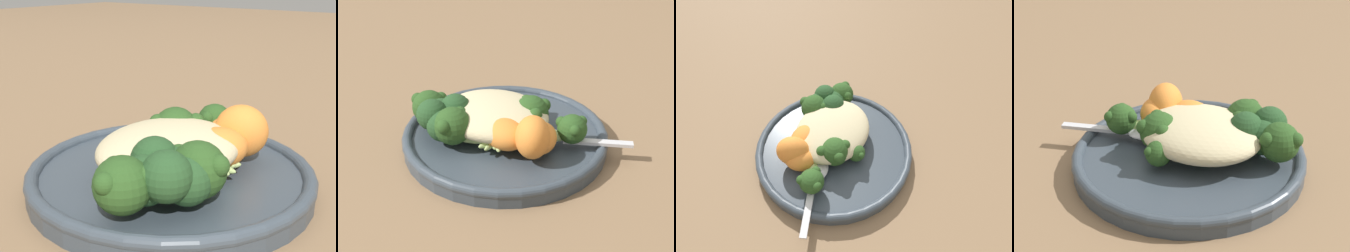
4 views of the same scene
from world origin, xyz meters
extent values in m
plane|color=#846647|center=(0.00, 0.00, 0.00)|extent=(4.00, 4.00, 0.00)
cylinder|color=#38424C|center=(0.01, 0.00, 0.01)|extent=(0.24, 0.24, 0.02)
torus|color=#38424C|center=(0.01, 0.00, 0.02)|extent=(0.25, 0.25, 0.01)
ellipsoid|color=beige|center=(0.00, -0.01, 0.04)|extent=(0.13, 0.11, 0.04)
ellipsoid|color=#ADC675|center=(0.05, -0.02, 0.03)|extent=(0.09, 0.06, 0.02)
sphere|color=#284C1E|center=(0.09, 0.01, 0.04)|extent=(0.03, 0.03, 0.03)
sphere|color=#284C1E|center=(0.10, 0.02, 0.05)|extent=(0.01, 0.01, 0.01)
sphere|color=#284C1E|center=(0.08, 0.01, 0.05)|extent=(0.01, 0.01, 0.01)
sphere|color=#284C1E|center=(0.10, -0.01, 0.05)|extent=(0.01, 0.01, 0.01)
ellipsoid|color=#ADC675|center=(0.02, -0.02, 0.03)|extent=(0.04, 0.08, 0.01)
sphere|color=#284C1E|center=(0.04, 0.01, 0.04)|extent=(0.04, 0.04, 0.04)
sphere|color=#284C1E|center=(0.05, 0.03, 0.05)|extent=(0.02, 0.02, 0.02)
sphere|color=#284C1E|center=(0.03, 0.03, 0.05)|extent=(0.02, 0.02, 0.02)
sphere|color=#284C1E|center=(0.03, 0.00, 0.05)|extent=(0.02, 0.02, 0.02)
sphere|color=#284C1E|center=(0.05, 0.00, 0.05)|extent=(0.02, 0.02, 0.02)
ellipsoid|color=#ADC675|center=(0.02, -0.01, 0.03)|extent=(0.02, 0.10, 0.01)
sphere|color=#284C1E|center=(0.02, 0.04, 0.04)|extent=(0.03, 0.03, 0.03)
sphere|color=#284C1E|center=(0.03, 0.05, 0.04)|extent=(0.01, 0.01, 0.01)
sphere|color=#284C1E|center=(0.01, 0.04, 0.04)|extent=(0.01, 0.01, 0.01)
sphere|color=#284C1E|center=(0.03, 0.03, 0.04)|extent=(0.01, 0.01, 0.01)
ellipsoid|color=#ADC675|center=(0.01, -0.02, 0.03)|extent=(0.04, 0.08, 0.01)
sphere|color=#284C1E|center=(0.00, 0.02, 0.04)|extent=(0.03, 0.03, 0.03)
sphere|color=#284C1E|center=(0.00, 0.03, 0.04)|extent=(0.01, 0.01, 0.01)
sphere|color=#284C1E|center=(0.00, 0.00, 0.04)|extent=(0.01, 0.01, 0.01)
ellipsoid|color=#ADC675|center=(0.01, -0.02, 0.03)|extent=(0.06, 0.08, 0.01)
sphere|color=#284C1E|center=(-0.01, 0.01, 0.04)|extent=(0.03, 0.03, 0.03)
sphere|color=#284C1E|center=(-0.01, 0.03, 0.04)|extent=(0.01, 0.01, 0.01)
sphere|color=#284C1E|center=(-0.03, 0.01, 0.04)|extent=(0.01, 0.01, 0.01)
sphere|color=#284C1E|center=(-0.01, 0.00, 0.04)|extent=(0.01, 0.01, 0.01)
ellipsoid|color=#ADC675|center=(0.01, -0.03, 0.03)|extent=(0.07, 0.05, 0.02)
sphere|color=#284C1E|center=(-0.02, -0.01, 0.04)|extent=(0.03, 0.03, 0.03)
sphere|color=#284C1E|center=(-0.01, 0.00, 0.04)|extent=(0.01, 0.01, 0.01)
sphere|color=#284C1E|center=(-0.03, -0.01, 0.04)|extent=(0.01, 0.01, 0.01)
sphere|color=#284C1E|center=(-0.01, -0.02, 0.04)|extent=(0.01, 0.01, 0.01)
ellipsoid|color=#ADC675|center=(-0.03, -0.03, 0.03)|extent=(0.10, 0.02, 0.01)
sphere|color=#284C1E|center=(-0.08, -0.03, 0.04)|extent=(0.04, 0.04, 0.04)
sphere|color=#284C1E|center=(-0.07, -0.01, 0.05)|extent=(0.02, 0.02, 0.02)
sphere|color=#284C1E|center=(-0.09, -0.03, 0.05)|extent=(0.02, 0.02, 0.02)
sphere|color=#284C1E|center=(-0.07, -0.04, 0.05)|extent=(0.02, 0.02, 0.02)
ellipsoid|color=#ADC675|center=(0.00, -0.04, 0.03)|extent=(0.06, 0.03, 0.01)
sphere|color=#284C1E|center=(-0.03, -0.05, 0.04)|extent=(0.04, 0.04, 0.04)
sphere|color=#284C1E|center=(-0.03, -0.04, 0.05)|extent=(0.02, 0.02, 0.02)
sphere|color=#284C1E|center=(-0.03, -0.07, 0.05)|extent=(0.02, 0.02, 0.02)
ellipsoid|color=orange|center=(0.03, -0.04, 0.04)|extent=(0.07, 0.06, 0.03)
ellipsoid|color=orange|center=(0.07, -0.03, 0.04)|extent=(0.04, 0.05, 0.03)
ellipsoid|color=orange|center=(0.06, -0.04, 0.05)|extent=(0.05, 0.06, 0.05)
sphere|color=#234723|center=(-0.03, -0.04, 0.04)|extent=(0.04, 0.04, 0.04)
sphere|color=#234723|center=(-0.04, -0.02, 0.05)|extent=(0.04, 0.04, 0.04)
sphere|color=#234723|center=(-0.06, -0.03, 0.04)|extent=(0.04, 0.04, 0.04)
sphere|color=#234723|center=(-0.06, -0.05, 0.05)|extent=(0.04, 0.04, 0.04)
sphere|color=#234723|center=(-0.04, -0.05, 0.04)|extent=(0.04, 0.04, 0.04)
cube|color=silver|center=(0.12, 0.01, 0.02)|extent=(0.08, 0.03, 0.00)
ellipsoid|color=silver|center=(0.06, 0.00, 0.03)|extent=(0.05, 0.04, 0.01)
camera|label=1|loc=(-0.29, -0.22, 0.18)|focal=50.00mm
camera|label=2|loc=(0.22, -0.43, 0.31)|focal=50.00mm
camera|label=3|loc=(0.24, 0.12, 0.35)|focal=28.00mm
camera|label=4|loc=(-0.23, 0.45, 0.33)|focal=60.00mm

